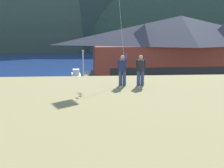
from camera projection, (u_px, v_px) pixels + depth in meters
name	position (u px, v px, depth m)	size (l,w,h in m)	color
ground_plane	(121.00, 148.00, 24.91)	(600.00, 600.00, 0.00)	#66604C
parking_lot_pad	(116.00, 128.00, 29.78)	(40.00, 20.00, 0.10)	gray
bay_water	(101.00, 63.00, 83.55)	(360.00, 84.00, 0.03)	navy
far_hill_east_peak	(104.00, 48.00, 143.19)	(114.56, 49.31, 84.59)	#2D3D33
far_hill_center_saddle	(160.00, 48.00, 141.20)	(84.29, 45.42, 59.70)	#3D4C38
far_hill_far_shoulder	(220.00, 49.00, 138.63)	(143.74, 73.65, 78.11)	#334733
harbor_lodge	(180.00, 53.00, 45.06)	(29.56, 11.85, 12.32)	brown
storage_shed_near_lot	(1.00, 100.00, 30.56)	(8.13, 5.54, 5.36)	#338475
storage_shed_waterside	(107.00, 77.00, 48.16)	(7.17, 5.88, 4.19)	#338475
wharf_dock	(92.00, 78.00, 57.03)	(3.20, 11.76, 0.70)	#70604C
moored_boat_wharfside	(76.00, 76.00, 57.48)	(2.36, 5.89, 2.16)	silver
moored_boat_outer_mooring	(109.00, 78.00, 54.80)	(2.82, 6.83, 2.16)	navy
parked_car_mid_row_center	(55.00, 141.00, 23.85)	(4.28, 2.22, 1.82)	#236633
parked_car_front_row_end	(104.00, 113.00, 31.44)	(4.28, 2.21, 1.82)	#9EA3A8
parked_car_lone_by_shed	(224.00, 113.00, 31.60)	(4.30, 2.25, 1.82)	#9EA3A8
parked_car_back_row_right	(167.00, 111.00, 32.50)	(4.28, 2.22, 1.82)	black
parked_car_back_row_left	(166.00, 135.00, 25.25)	(4.32, 2.30, 1.82)	#B28923
parking_light_pole	(84.00, 78.00, 34.08)	(0.24, 0.78, 7.74)	#ADADB2
person_kite_flyer	(122.00, 69.00, 15.92)	(0.58, 0.63, 1.86)	#384770
person_companion	(141.00, 69.00, 15.95)	(0.55, 0.40, 1.74)	#384770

